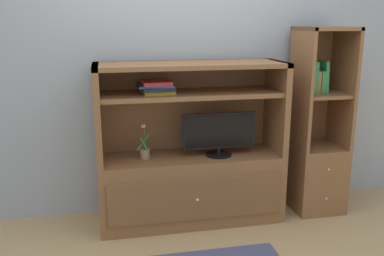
{
  "coord_description": "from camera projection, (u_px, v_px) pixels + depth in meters",
  "views": [
    {
      "loc": [
        -0.67,
        -2.92,
        1.68
      ],
      "look_at": [
        0.0,
        0.35,
        0.83
      ],
      "focal_mm": 39.43,
      "sensor_mm": 36.0,
      "label": 1
    }
  ],
  "objects": [
    {
      "name": "tv_monitor",
      "position": [
        219.0,
        133.0,
        3.5
      ],
      "size": [
        0.62,
        0.22,
        0.37
      ],
      "color": "black",
      "rests_on": "media_console"
    },
    {
      "name": "media_console",
      "position": [
        191.0,
        170.0,
        3.59
      ],
      "size": [
        1.54,
        0.53,
        1.36
      ],
      "color": "brown",
      "rests_on": "ground_plane"
    },
    {
      "name": "painted_rear_wall",
      "position": [
        183.0,
        54.0,
        3.68
      ],
      "size": [
        6.0,
        0.1,
        2.8
      ],
      "primitive_type": "cube",
      "color": "#9EA8B2",
      "rests_on": "ground_plane"
    },
    {
      "name": "ground_plane",
      "position": [
        201.0,
        241.0,
        3.31
      ],
      "size": [
        8.0,
        8.0,
        0.0
      ],
      "primitive_type": "plane",
      "color": "tan"
    },
    {
      "name": "upright_book_row",
      "position": [
        315.0,
        79.0,
        3.61
      ],
      "size": [
        0.19,
        0.17,
        0.27
      ],
      "color": "teal",
      "rests_on": "bookshelf_tall"
    },
    {
      "name": "bookshelf_tall",
      "position": [
        316.0,
        151.0,
        3.79
      ],
      "size": [
        0.43,
        0.46,
        1.63
      ],
      "color": "brown",
      "rests_on": "ground_plane"
    },
    {
      "name": "magazine_stack",
      "position": [
        157.0,
        87.0,
        3.35
      ],
      "size": [
        0.29,
        0.35,
        0.1
      ],
      "color": "gold",
      "rests_on": "media_console"
    },
    {
      "name": "potted_plant",
      "position": [
        145.0,
        151.0,
        3.45
      ],
      "size": [
        0.12,
        0.12,
        0.3
      ],
      "color": "#8C7251",
      "rests_on": "media_console"
    }
  ]
}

